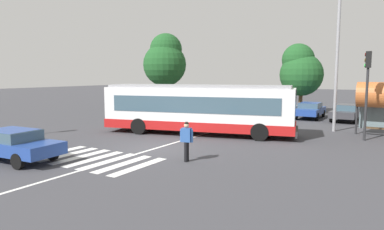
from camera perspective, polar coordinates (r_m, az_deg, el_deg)
name	(u,v)px	position (r m, az deg, el deg)	size (l,w,h in m)	color
ground_plane	(153,149)	(17.87, -6.32, -5.41)	(160.00, 160.00, 0.00)	#3D3D42
city_transit_bus	(198,109)	(21.83, 1.00, 1.02)	(12.12, 5.30, 3.06)	black
pedestrian_crossing_street	(187,139)	(14.98, -0.89, -3.93)	(0.57, 0.34, 1.72)	black
foreground_sedan	(13,143)	(17.00, -27.01, -4.09)	(4.61, 2.11, 1.35)	black
parked_car_red	(223,105)	(33.75, 5.09, 1.56)	(1.95, 4.54, 1.35)	black
parked_car_black	(253,106)	(33.23, 9.92, 1.41)	(2.09, 4.60, 1.35)	black
parked_car_silver	(281,108)	(31.96, 14.21, 1.10)	(1.91, 4.52, 1.35)	black
parked_car_blue	(310,109)	(31.43, 18.59, 0.87)	(1.94, 4.53, 1.35)	black
parked_car_charcoal	(347,112)	(30.58, 23.74, 0.51)	(2.03, 4.58, 1.35)	black
traffic_light_far_corner	(367,81)	(21.85, 26.50, 4.89)	(0.33, 0.32, 4.97)	#28282B
twin_arm_street_lamp	(338,37)	(24.70, 22.56, 11.63)	(3.95, 0.32, 10.11)	#939399
background_tree_left	(165,60)	(38.87, -4.39, 8.83)	(4.68, 4.68, 8.16)	brown
background_tree_right	(300,70)	(34.70, 17.14, 6.94)	(3.99, 3.99, 6.59)	brown
crosswalk_painted_stripes	(94,159)	(16.19, -15.53, -6.86)	(5.49, 3.29, 0.01)	silver
lane_center_line	(177,142)	(19.41, -2.52, -4.41)	(0.16, 24.00, 0.01)	silver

